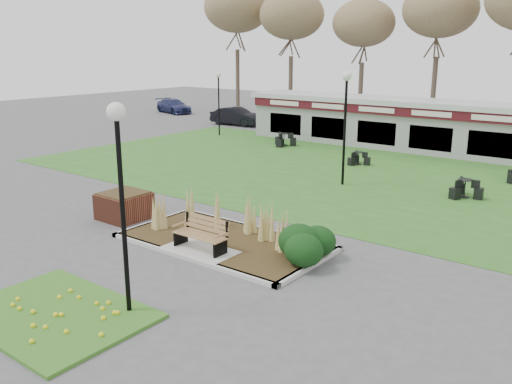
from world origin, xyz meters
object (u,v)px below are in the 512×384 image
Objects in this scene: lamp_post_mid_left at (346,103)px; car_blue at (174,106)px; lamp_post_far_left at (219,90)px; bistro_set_b at (284,142)px; bistro_set_a at (358,160)px; car_silver at (284,110)px; brick_planter at (124,205)px; park_bench at (202,234)px; lamp_post_near_left at (120,164)px; food_pavilion at (440,127)px; bistro_set_c at (464,191)px; car_black at (236,116)px.

car_blue is (-25.33, 14.49, -2.92)m from lamp_post_mid_left.
lamp_post_far_left is 2.95× the size of bistro_set_b.
lamp_post_far_left reaches higher than bistro_set_a.
car_silver is (-1.54, 10.00, -2.34)m from lamp_post_far_left.
park_bench is at bearing -9.69° from brick_planter.
bistro_set_a is at bearing 100.67° from lamp_post_near_left.
bistro_set_c is (4.20, -8.96, -1.21)m from food_pavilion.
car_silver is at bearing -12.14° from car_black.
park_bench is 1.44× the size of bistro_set_a.
bistro_set_b is 19.59m from car_blue.
brick_planter is 23.83m from car_black.
bistro_set_b reaches higher than bistro_set_a.
brick_planter is at bearing -59.04° from lamp_post_far_left.
bistro_set_a is 0.27× the size of car_blue.
bistro_set_a is at bearing -19.45° from bistro_set_b.
bistro_set_b is (-6.08, 2.15, 0.04)m from bistro_set_a.
bistro_set_c is (18.20, -6.00, -2.82)m from lamp_post_far_left.
food_pavilion is 23.58m from lamp_post_near_left.
park_bench is at bearing -146.69° from car_black.
car_blue is (-26.00, 24.15, 0.04)m from park_bench.
lamp_post_near_left is at bearing -79.33° from bistro_set_a.
food_pavilion is 5.06× the size of lamp_post_mid_left.
car_black is at bearing 152.57° from bistro_set_c.
lamp_post_far_left is 0.98× the size of car_silver.
lamp_post_mid_left is at bearing 93.98° from park_bench.
lamp_post_mid_left is 22.82m from car_silver.
food_pavilion reaches higher than bistro_set_c.
bistro_set_c is at bearing 49.32° from brick_planter.
lamp_post_mid_left is 19.75m from car_black.
bistro_set_a is 0.86× the size of bistro_set_c.
car_blue is at bearing 155.55° from bistro_set_b.
park_bench is 19.73m from food_pavilion.
food_pavilion is 5.82× the size of lamp_post_far_left.
park_bench is 30.94m from car_silver.
brick_planter is at bearing -130.68° from bistro_set_c.
lamp_post_mid_left is 15.10m from lamp_post_far_left.
lamp_post_mid_left is (3.73, 8.91, 3.07)m from brick_planter.
lamp_post_mid_left is at bearing -40.39° from bistro_set_b.
brick_planter is (-4.40, 0.75, -0.11)m from park_bench.
park_bench is 0.41× the size of car_black.
park_bench is at bearing -111.33° from bistro_set_c.
car_silver reaches higher than bistro_set_a.
park_bench is at bearing -117.23° from car_blue.
car_blue is at bearing 134.31° from lamp_post_near_left.
car_black is (-8.13, 5.35, 0.41)m from bistro_set_b.
car_silver is at bearing 98.74° from lamp_post_far_left.
lamp_post_far_left is 3.58× the size of bistro_set_a.
lamp_post_mid_left reaches higher than car_silver.
lamp_post_near_left is (5.63, -4.50, 2.97)m from brick_planter.
car_blue reaches higher than bistro_set_b.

